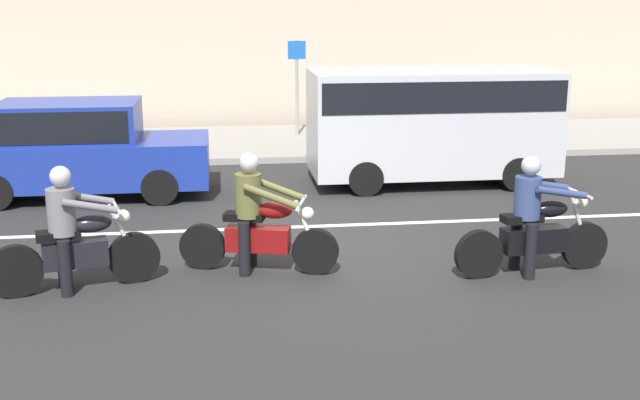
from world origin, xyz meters
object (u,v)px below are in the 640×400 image
parked_van_silver (432,118)px  pedestrian_bystander (393,95)px  motorcycle_with_rider_gray (73,240)px  parked_sedan_cobalt_blue (79,148)px  motorcycle_with_rider_denim_blue (533,225)px  street_sign_post (297,78)px  motorcycle_with_rider_olive (257,224)px

parked_van_silver → pedestrian_bystander: parked_van_silver is taller
motorcycle_with_rider_gray → parked_sedan_cobalt_blue: 4.89m
motorcycle_with_rider_denim_blue → pedestrian_bystander: size_ratio=1.23×
parked_sedan_cobalt_blue → motorcycle_with_rider_denim_blue: bearing=-37.3°
motorcycle_with_rider_gray → parked_sedan_cobalt_blue: size_ratio=0.45×
parked_sedan_cobalt_blue → street_sign_post: 6.88m
motorcycle_with_rider_gray → parked_sedan_cobalt_blue: (-0.71, 4.83, 0.24)m
parked_van_silver → street_sign_post: (-2.11, 4.94, 0.32)m
motorcycle_with_rider_gray → parked_van_silver: (5.86, 5.09, 0.62)m
motorcycle_with_rider_denim_blue → motorcycle_with_rider_gray: motorcycle_with_rider_denim_blue is taller
parked_sedan_cobalt_blue → street_sign_post: size_ratio=1.88×
motorcycle_with_rider_olive → parked_sedan_cobalt_blue: size_ratio=0.47×
motorcycle_with_rider_gray → motorcycle_with_rider_denim_blue: bearing=-1.4°
street_sign_post → parked_sedan_cobalt_blue: bearing=-130.6°
motorcycle_with_rider_gray → parked_van_silver: 7.79m
street_sign_post → parked_van_silver: bearing=-66.9°
parked_van_silver → parked_sedan_cobalt_blue: parked_van_silver is taller
pedestrian_bystander → parked_sedan_cobalt_blue: bearing=-144.8°
pedestrian_bystander → motorcycle_with_rider_olive: bearing=-112.6°
parked_sedan_cobalt_blue → parked_van_silver: bearing=2.3°
parked_sedan_cobalt_blue → street_sign_post: (4.46, 5.20, 0.70)m
motorcycle_with_rider_gray → street_sign_post: size_ratio=0.85×
motorcycle_with_rider_denim_blue → street_sign_post: 10.42m
parked_sedan_cobalt_blue → street_sign_post: street_sign_post is taller
motorcycle_with_rider_olive → street_sign_post: 9.80m
parked_van_silver → pedestrian_bystander: size_ratio=2.65×
motorcycle_with_rider_gray → parked_van_silver: bearing=41.0°
parked_van_silver → motorcycle_with_rider_gray: bearing=-139.0°
motorcycle_with_rider_gray → pedestrian_bystander: bearing=57.7°
parked_sedan_cobalt_blue → pedestrian_bystander: (6.81, 4.80, 0.28)m
motorcycle_with_rider_denim_blue → parked_sedan_cobalt_blue: (-6.52, 4.97, 0.23)m
motorcycle_with_rider_denim_blue → parked_van_silver: 5.27m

